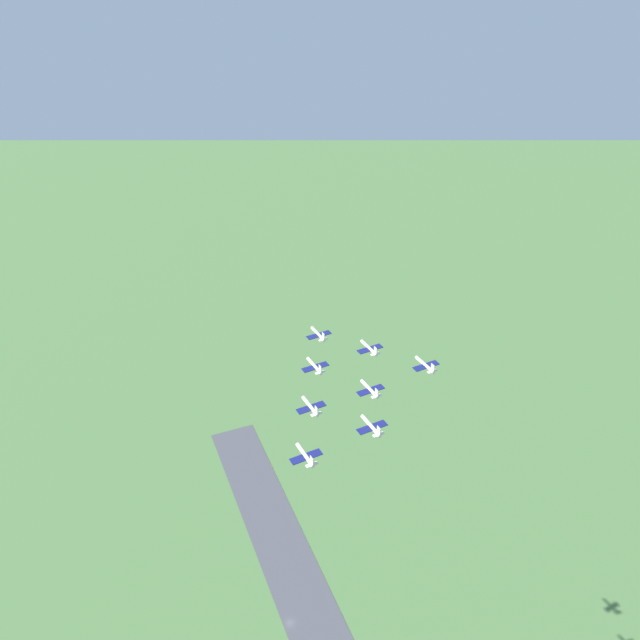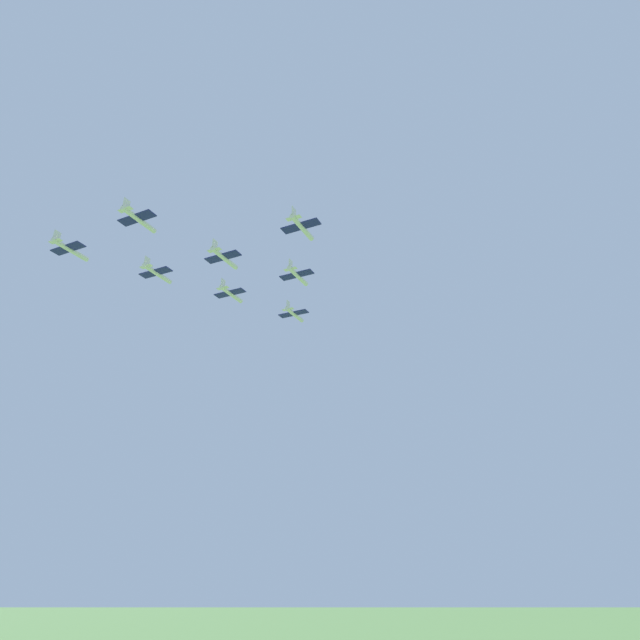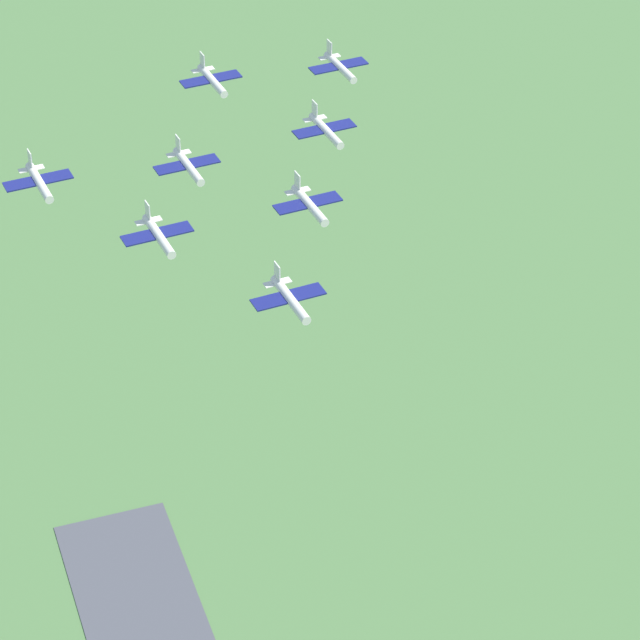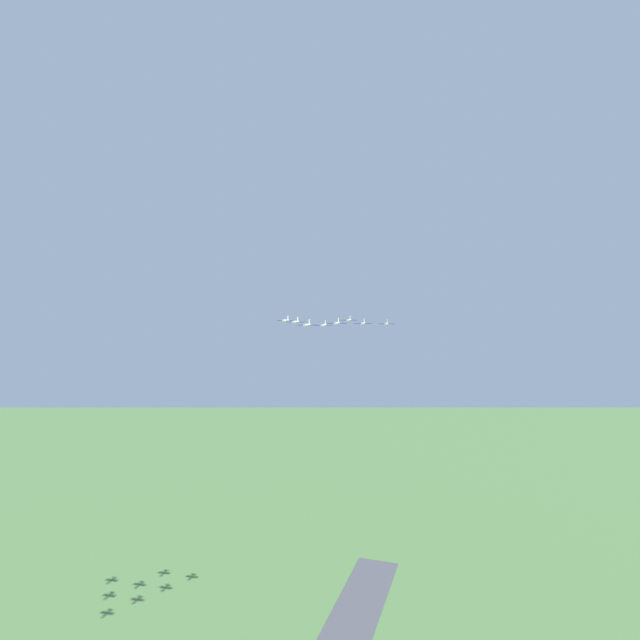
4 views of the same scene
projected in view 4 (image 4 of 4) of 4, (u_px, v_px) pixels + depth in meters
The scene contains 8 objects.
jet_0 at pixel (307, 325), 208.90m from camera, with size 8.98×8.64×3.00m.
jet_1 at pixel (337, 323), 222.64m from camera, with size 8.98×8.64×3.00m.
jet_2 at pixel (296, 322), 226.89m from camera, with size 8.98×8.64×3.00m.
jet_3 at pixel (363, 323), 236.38m from camera, with size 8.98×8.64×3.00m.
jet_4 at pixel (324, 325), 240.61m from camera, with size 8.98×8.64×3.00m.
jet_5 at pixel (286, 321), 244.87m from camera, with size 8.98×8.64×3.00m.
jet_6 at pixel (387, 324), 250.11m from camera, with size 8.98×8.64×3.00m.
jet_7 at pixel (349, 320), 254.37m from camera, with size 8.98×8.64×3.00m.
Camera 4 is at (195.70, 4.96, 167.65)m, focal length 28.00 mm.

